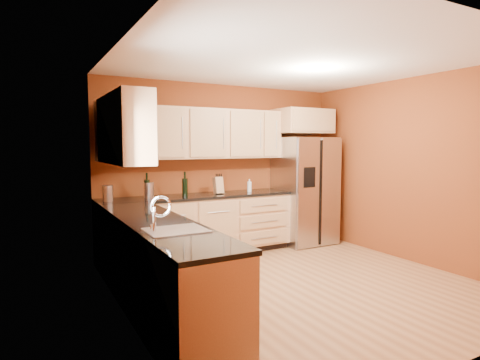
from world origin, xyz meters
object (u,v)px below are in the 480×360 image
at_px(knife_block, 218,185).
at_px(soap_dispenser, 249,185).
at_px(refrigerator, 304,190).
at_px(canister_left, 149,190).
at_px(wine_bottle_a, 185,184).

xyz_separation_m(knife_block, soap_dispenser, (0.54, 0.00, -0.02)).
distance_m(refrigerator, soap_dispenser, 1.04).
distance_m(canister_left, soap_dispenser, 1.60).
xyz_separation_m(refrigerator, soap_dispenser, (-1.03, 0.08, 0.13)).
bearing_deg(canister_left, wine_bottle_a, -6.58).
height_order(wine_bottle_a, knife_block, wine_bottle_a).
distance_m(refrigerator, knife_block, 1.58).
distance_m(refrigerator, canister_left, 2.64).
distance_m(canister_left, wine_bottle_a, 0.51).
relative_size(wine_bottle_a, knife_block, 1.42).
relative_size(refrigerator, canister_left, 8.36).
height_order(knife_block, soap_dispenser, knife_block).
bearing_deg(refrigerator, wine_bottle_a, 179.11).
xyz_separation_m(wine_bottle_a, soap_dispenser, (1.10, 0.05, -0.08)).
xyz_separation_m(canister_left, soap_dispenser, (1.60, -0.01, -0.01)).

